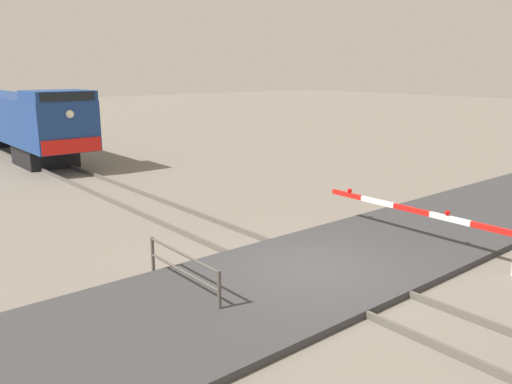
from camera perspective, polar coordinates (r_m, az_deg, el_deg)
The scene contains 7 objects.
ground_plane at distance 12.35m, azimuth 6.03°, elevation -9.08°, with size 160.00×160.00×0.00m, color slate.
rail_track_left at distance 11.85m, azimuth 3.58°, elevation -9.63°, with size 0.08×80.00×0.15m, color #59544C.
rail_track_right at distance 12.81m, azimuth 8.30°, elevation -7.94°, with size 0.08×80.00×0.15m, color #59544C.
road_surface at distance 12.32m, azimuth 6.04°, elevation -8.73°, with size 36.00×4.46×0.16m, color #38383A.
locomotive at distance 32.22m, azimuth -25.01°, elevation 7.37°, with size 2.79×17.32×3.78m.
crossing_gate at distance 13.84m, azimuth 24.03°, elevation -4.47°, with size 0.36×6.44×1.17m.
guard_railing at distance 11.17m, azimuth -8.09°, elevation -8.20°, with size 0.08×2.72×0.95m.
Camera 1 is at (-8.24, -7.90, 4.71)m, focal length 36.18 mm.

